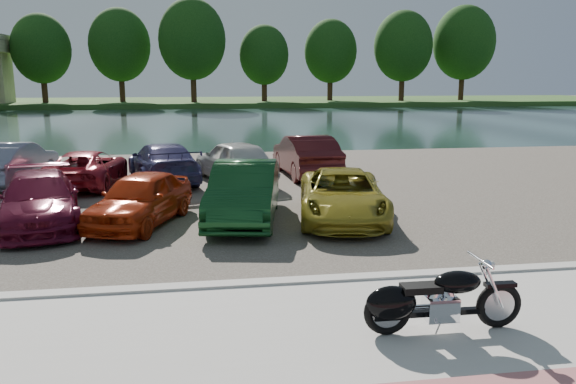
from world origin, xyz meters
TOP-DOWN VIEW (x-y plane):
  - ground at (0.00, 0.00)m, footprint 200.00×200.00m
  - promenade at (0.00, -1.00)m, footprint 60.00×6.00m
  - kerb at (0.00, 2.00)m, footprint 60.00×0.30m
  - parking_lot at (0.00, 11.00)m, footprint 60.00×18.00m
  - river at (0.00, 40.00)m, footprint 120.00×40.00m
  - far_bank at (0.00, 72.00)m, footprint 120.00×24.00m
  - far_trees at (4.36, 65.79)m, footprint 70.25×10.68m
  - motorcycle at (0.98, -0.26)m, footprint 2.33×0.75m
  - car_3 at (-6.09, 6.89)m, footprint 2.81×4.77m
  - car_4 at (-3.66, 6.67)m, footprint 2.73×4.13m
  - car_5 at (-1.09, 6.65)m, footprint 2.32×4.72m
  - car_6 at (1.39, 6.38)m, footprint 2.87×4.88m
  - car_9 at (-8.45, 12.48)m, footprint 2.08×4.70m
  - car_10 at (-5.96, 12.07)m, footprint 2.35×4.52m
  - car_11 at (-3.48, 12.45)m, footprint 3.03×5.09m
  - car_12 at (-1.02, 12.28)m, footprint 3.09×4.66m
  - car_13 at (1.67, 12.99)m, footprint 1.95×4.72m

SIDE VIEW (x-z plane):
  - ground at x=0.00m, z-range 0.00..0.00m
  - river at x=0.00m, z-range 0.00..0.00m
  - parking_lot at x=0.00m, z-range 0.00..0.04m
  - promenade at x=0.00m, z-range 0.00..0.10m
  - kerb at x=0.00m, z-range 0.00..0.14m
  - far_bank at x=0.00m, z-range 0.00..0.60m
  - motorcycle at x=0.98m, z-range 0.04..1.09m
  - car_10 at x=-5.96m, z-range 0.04..1.26m
  - car_6 at x=1.39m, z-range 0.04..1.31m
  - car_3 at x=-6.09m, z-range 0.04..1.34m
  - car_4 at x=-3.66m, z-range 0.04..1.35m
  - car_11 at x=-3.48m, z-range 0.04..1.42m
  - car_12 at x=-1.02m, z-range 0.04..1.51m
  - car_5 at x=-1.09m, z-range 0.04..1.53m
  - car_9 at x=-8.45m, z-range 0.04..1.54m
  - car_13 at x=1.67m, z-range 0.04..1.56m
  - far_trees at x=4.36m, z-range 1.23..13.75m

